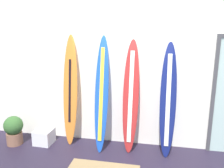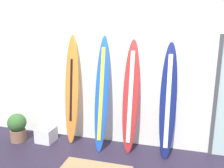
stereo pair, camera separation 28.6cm
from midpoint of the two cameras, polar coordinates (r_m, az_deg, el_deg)
The scene contains 7 objects.
wall_back at distance 4.34m, azimuth 7.57°, elevation 2.79°, with size 7.20×0.20×2.80m, color white.
surfboard_sunset at distance 4.45m, azimuth -8.18°, elevation -1.70°, with size 0.30×0.33×2.11m.
surfboard_cobalt at distance 4.16m, azimuth -0.62°, elevation -2.71°, with size 0.25×0.51×2.10m.
surfboard_crimson at distance 4.11m, azimuth 6.66°, elevation -3.47°, with size 0.31×0.41×2.03m.
surfboard_navy at distance 4.06m, azimuth 15.78°, elevation -4.18°, with size 0.28×0.43×2.00m.
display_block_left at distance 4.84m, azimuth -14.42°, elevation -12.08°, with size 0.35×0.35×0.29m.
potted_plant at distance 4.96m, azimuth -20.98°, elevation -9.87°, with size 0.36×0.36×0.57m.
Camera 2 is at (0.69, -2.90, 2.17)m, focal length 36.72 mm.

